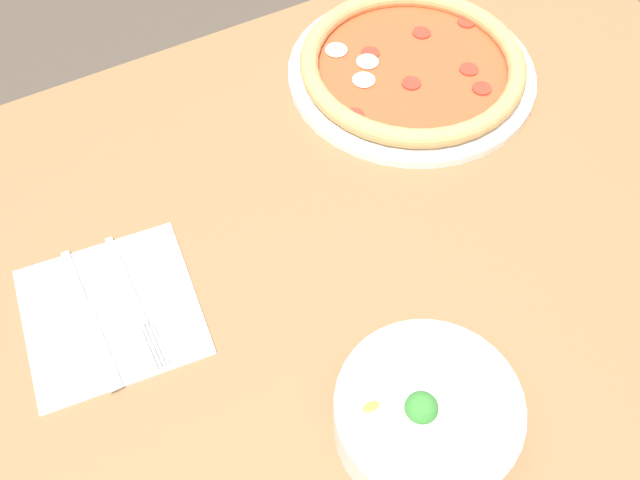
% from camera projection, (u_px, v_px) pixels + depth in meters
% --- Properties ---
extents(ground_plane, '(8.00, 8.00, 0.00)m').
position_uv_depth(ground_plane, '(351.00, 437.00, 1.45)').
color(ground_plane, '#4C4238').
extents(dining_table, '(1.16, 0.83, 0.73)m').
position_uv_depth(dining_table, '(368.00, 273.00, 0.94)').
color(dining_table, olive).
rests_on(dining_table, ground_plane).
extents(pizza, '(0.35, 0.35, 0.04)m').
position_uv_depth(pizza, '(412.00, 66.00, 0.99)').
color(pizza, white).
rests_on(pizza, dining_table).
extents(bowl, '(0.18, 0.18, 0.08)m').
position_uv_depth(bowl, '(427.00, 414.00, 0.68)').
color(bowl, white).
rests_on(bowl, dining_table).
extents(napkin, '(0.21, 0.21, 0.00)m').
position_uv_depth(napkin, '(111.00, 311.00, 0.78)').
color(napkin, white).
rests_on(napkin, dining_table).
extents(fork, '(0.02, 0.18, 0.00)m').
position_uv_depth(fork, '(134.00, 298.00, 0.79)').
color(fork, silver).
rests_on(fork, napkin).
extents(knife, '(0.02, 0.20, 0.01)m').
position_uv_depth(knife, '(88.00, 313.00, 0.78)').
color(knife, silver).
rests_on(knife, napkin).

